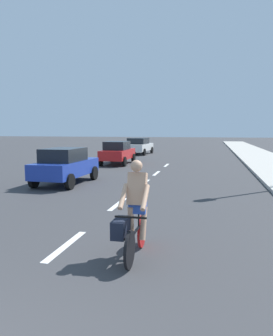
# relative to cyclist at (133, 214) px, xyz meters

# --- Properties ---
(ground_plane) EXTENTS (160.00, 160.00, 0.00)m
(ground_plane) POSITION_rel_cyclist_xyz_m (-1.49, 15.86, -0.83)
(ground_plane) COLOR #38383A
(sidewalk_strip) EXTENTS (3.60, 80.00, 0.14)m
(sidewalk_strip) POSITION_rel_cyclist_xyz_m (5.43, 17.86, -0.76)
(sidewalk_strip) COLOR #B2ADA3
(sidewalk_strip) RESTS_ON ground
(lane_stripe_1) EXTENTS (0.16, 1.80, 0.01)m
(lane_stripe_1) POSITION_rel_cyclist_xyz_m (-1.49, 0.26, -0.83)
(lane_stripe_1) COLOR white
(lane_stripe_1) RESTS_ON ground
(lane_stripe_2) EXTENTS (0.16, 1.80, 0.01)m
(lane_stripe_2) POSITION_rel_cyclist_xyz_m (-1.49, 4.06, -0.83)
(lane_stripe_2) COLOR white
(lane_stripe_2) RESTS_ON ground
(lane_stripe_3) EXTENTS (0.16, 1.80, 0.01)m
(lane_stripe_3) POSITION_rel_cyclist_xyz_m (-1.49, 8.28, -0.83)
(lane_stripe_3) COLOR white
(lane_stripe_3) RESTS_ON ground
(lane_stripe_4) EXTENTS (0.16, 1.80, 0.01)m
(lane_stripe_4) POSITION_rel_cyclist_xyz_m (-1.49, 11.49, -0.83)
(lane_stripe_4) COLOR white
(lane_stripe_4) RESTS_ON ground
(lane_stripe_5) EXTENTS (0.16, 1.80, 0.01)m
(lane_stripe_5) POSITION_rel_cyclist_xyz_m (-1.49, 15.54, -0.83)
(lane_stripe_5) COLOR white
(lane_stripe_5) RESTS_ON ground
(cyclist) EXTENTS (0.62, 1.71, 1.82)m
(cyclist) POSITION_rel_cyclist_xyz_m (0.00, 0.00, 0.00)
(cyclist) COLOR black
(cyclist) RESTS_ON ground
(parked_car_blue) EXTENTS (1.83, 3.83, 1.57)m
(parked_car_blue) POSITION_rel_cyclist_xyz_m (-4.82, 7.27, 0.00)
(parked_car_blue) COLOR #1E389E
(parked_car_blue) RESTS_ON ground
(parked_car_red) EXTENTS (1.81, 3.82, 1.57)m
(parked_car_red) POSITION_rel_cyclist_xyz_m (-4.86, 15.44, 0.00)
(parked_car_red) COLOR red
(parked_car_red) RESTS_ON ground
(parked_car_white) EXTENTS (2.20, 4.45, 1.57)m
(parked_car_white) POSITION_rel_cyclist_xyz_m (-5.41, 24.54, 0.01)
(parked_car_white) COLOR white
(parked_car_white) RESTS_ON ground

